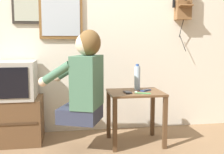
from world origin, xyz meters
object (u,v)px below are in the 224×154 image
(wall_phone_antique, at_px, (183,2))
(wall_mirror, at_px, (61,8))
(water_bottle, at_px, (137,78))
(person, at_px, (84,79))
(cell_phone_held, at_px, (128,92))
(framed_picture, at_px, (29,4))
(television, at_px, (10,80))
(toothbrush, at_px, (141,93))
(cell_phone_spare, at_px, (145,90))

(wall_phone_antique, xyz_separation_m, wall_mirror, (-1.42, 0.04, -0.10))
(wall_phone_antique, xyz_separation_m, water_bottle, (-0.64, -0.35, -0.85))
(person, bearing_deg, cell_phone_held, -57.18)
(wall_phone_antique, relative_size, framed_picture, 1.96)
(person, bearing_deg, television, 84.44)
(framed_picture, bearing_deg, water_bottle, -19.15)
(water_bottle, bearing_deg, framed_picture, 160.85)
(wall_phone_antique, distance_m, water_bottle, 1.11)
(framed_picture, bearing_deg, person, -48.99)
(television, height_order, framed_picture, framed_picture)
(television, bearing_deg, water_bottle, -5.98)
(television, bearing_deg, cell_phone_held, -14.18)
(cell_phone_held, xyz_separation_m, toothbrush, (0.13, -0.06, 0.00))
(television, bearing_deg, wall_mirror, 25.50)
(person, xyz_separation_m, cell_phone_spare, (0.64, 0.16, -0.15))
(person, xyz_separation_m, cell_phone_held, (0.44, 0.09, -0.15))
(person, bearing_deg, water_bottle, -45.22)
(person, xyz_separation_m, television, (-0.74, 0.38, -0.04))
(person, xyz_separation_m, framed_picture, (-0.55, 0.64, 0.75))
(water_bottle, bearing_deg, wall_mirror, 153.75)
(person, distance_m, framed_picture, 1.13)
(framed_picture, height_order, wall_mirror, wall_mirror)
(cell_phone_held, bearing_deg, framed_picture, 145.64)
(person, bearing_deg, wall_mirror, 40.35)
(television, relative_size, cell_phone_spare, 3.80)
(wall_mirror, xyz_separation_m, cell_phone_held, (0.65, -0.55, -0.87))
(person, xyz_separation_m, toothbrush, (0.56, 0.02, -0.15))
(television, relative_size, wall_mirror, 0.75)
(cell_phone_spare, height_order, water_bottle, water_bottle)
(water_bottle, bearing_deg, cell_phone_held, -131.19)
(wall_mirror, distance_m, cell_phone_held, 1.22)
(wall_phone_antique, xyz_separation_m, cell_phone_spare, (-0.57, -0.43, -0.97))
(cell_phone_held, distance_m, water_bottle, 0.24)
(toothbrush, bearing_deg, person, 115.62)
(wall_phone_antique, bearing_deg, television, -173.85)
(cell_phone_spare, distance_m, water_bottle, 0.16)
(wall_mirror, bearing_deg, water_bottle, -26.25)
(wall_mirror, relative_size, cell_phone_held, 5.27)
(water_bottle, xyz_separation_m, toothbrush, (-0.01, -0.22, -0.12))
(framed_picture, relative_size, water_bottle, 1.54)
(framed_picture, xyz_separation_m, water_bottle, (1.13, -0.39, -0.78))
(wall_mirror, distance_m, cell_phone_spare, 1.31)
(person, bearing_deg, wall_phone_antique, -42.17)
(wall_phone_antique, height_order, cell_phone_held, wall_phone_antique)
(television, relative_size, water_bottle, 1.87)
(framed_picture, distance_m, wall_mirror, 0.34)
(cell_phone_spare, xyz_separation_m, water_bottle, (-0.07, 0.08, 0.12))
(framed_picture, relative_size, cell_phone_spare, 3.13)
(wall_phone_antique, bearing_deg, framed_picture, 178.58)
(wall_mirror, relative_size, toothbrush, 4.51)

